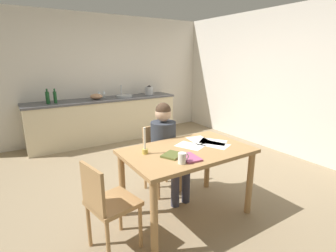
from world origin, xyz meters
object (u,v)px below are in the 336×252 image
book_cookery (190,158)px  bottle_vinegar (55,97)px  chair_side_empty (107,203)px  wine_glass_near_sink (104,92)px  sink_unit (124,96)px  coffee_mug (182,158)px  book_magazine (172,155)px  mixing_bowl (96,96)px  bottle_oil (48,97)px  candlestick (145,147)px  person_seated (166,144)px  dining_table (187,159)px  chair_at_table (160,155)px  wine_glass_by_kettle (99,93)px  stovetop_kettle (149,90)px

book_cookery → bottle_vinegar: bottle_vinegar is taller
chair_side_empty → wine_glass_near_sink: 3.57m
sink_unit → coffee_mug: bearing=-104.2°
wine_glass_near_sink → chair_side_empty: bearing=-108.8°
book_magazine → mixing_bowl: size_ratio=0.80×
bottle_oil → coffee_mug: bearing=-78.7°
book_magazine → sink_unit: size_ratio=0.55×
candlestick → book_magazine: size_ratio=1.39×
person_seated → book_cookery: (-0.19, -0.73, 0.11)m
person_seated → coffee_mug: person_seated is taller
dining_table → sink_unit: 3.18m
chair_side_empty → coffee_mug: 0.78m
bottle_vinegar → mixing_bowl: 0.79m
person_seated → bottle_vinegar: 2.71m
coffee_mug → candlestick: 0.44m
person_seated → candlestick: person_seated is taller
dining_table → sink_unit: bearing=79.1°
book_cookery → dining_table: bearing=63.8°
book_cookery → wine_glass_near_sink: 3.50m
chair_side_empty → book_magazine: 0.76m
book_magazine → bottle_vinegar: bottle_vinegar is taller
chair_at_table → wine_glass_near_sink: bearing=86.6°
coffee_mug → bottle_oil: bottle_oil is taller
dining_table → mixing_bowl: bearing=90.2°
person_seated → wine_glass_near_sink: person_seated is taller
bottle_oil → mixing_bowl: size_ratio=1.11×
book_magazine → wine_glass_by_kettle: 3.35m
stovetop_kettle → coffee_mug: bearing=-113.5°
person_seated → bottle_oil: (-0.98, 2.55, 0.34)m
sink_unit → stovetop_kettle: sink_unit is taller
bottle_oil → wine_glass_near_sink: bearing=9.7°
candlestick → sink_unit: 3.16m
chair_at_table → stovetop_kettle: (1.16, 2.45, 0.52)m
bottle_vinegar → wine_glass_near_sink: bearing=10.8°
candlestick → wine_glass_near_sink: (0.64, 3.13, 0.15)m
dining_table → wine_glass_by_kettle: (0.10, 3.26, 0.34)m
person_seated → sink_unit: bearing=78.1°
person_seated → stovetop_kettle: 2.86m
chair_at_table → mixing_bowl: mixing_bowl is taller
chair_at_table → wine_glass_near_sink: 2.65m
bottle_oil → bottle_vinegar: (0.13, 0.00, -0.00)m
dining_table → mixing_bowl: mixing_bowl is taller
chair_at_table → person_seated: (0.00, -0.15, 0.20)m
chair_at_table → coffee_mug: (-0.31, -0.93, 0.35)m
sink_unit → wine_glass_near_sink: size_ratio=2.34×
coffee_mug → stovetop_kettle: (1.47, 3.38, 0.17)m
person_seated → coffee_mug: (-0.31, -0.78, 0.15)m
chair_side_empty → wine_glass_near_sink: (1.14, 3.34, 0.52)m
wine_glass_near_sink → stovetop_kettle: bearing=-8.5°
book_cookery → stovetop_kettle: stovetop_kettle is taller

